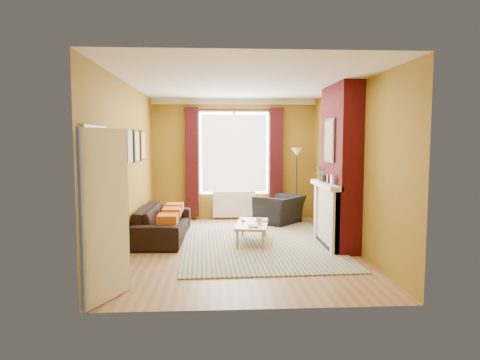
# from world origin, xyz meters

# --- Properties ---
(ground) EXTENTS (5.50, 5.50, 0.00)m
(ground) POSITION_xyz_m (0.00, 0.00, 0.00)
(ground) COLOR brown
(ground) RESTS_ON ground
(room_walls) EXTENTS (3.82, 5.54, 2.83)m
(room_walls) POSITION_xyz_m (0.63, 0.28, 1.38)
(room_walls) COLOR olive
(room_walls) RESTS_ON ground
(striped_rug) EXTENTS (2.79, 3.79, 0.02)m
(striped_rug) POSITION_xyz_m (0.33, 0.19, 0.01)
(striped_rug) COLOR #33668D
(striped_rug) RESTS_ON ground
(sofa) EXTENTS (0.90, 2.14, 0.62)m
(sofa) POSITION_xyz_m (-1.42, 0.72, 0.31)
(sofa) COLOR black
(sofa) RESTS_ON ground
(armchair) EXTENTS (1.28, 1.28, 0.63)m
(armchair) POSITION_xyz_m (0.98, 2.06, 0.31)
(armchair) COLOR black
(armchair) RESTS_ON ground
(coffee_table) EXTENTS (0.71, 1.16, 0.36)m
(coffee_table) POSITION_xyz_m (0.22, 0.29, 0.33)
(coffee_table) COLOR tan
(coffee_table) RESTS_ON ground
(wicker_stool) EXTENTS (0.43, 0.43, 0.44)m
(wicker_stool) POSITION_xyz_m (0.77, 2.35, 0.22)
(wicker_stool) COLOR #9C6F43
(wicker_stool) RESTS_ON ground
(floor_lamp) EXTENTS (0.27, 0.27, 1.68)m
(floor_lamp) POSITION_xyz_m (1.39, 2.23, 1.33)
(floor_lamp) COLOR black
(floor_lamp) RESTS_ON ground
(book_a) EXTENTS (0.21, 0.26, 0.02)m
(book_a) POSITION_xyz_m (0.13, -0.01, 0.38)
(book_a) COLOR #999999
(book_a) RESTS_ON coffee_table
(book_b) EXTENTS (0.27, 0.33, 0.02)m
(book_b) POSITION_xyz_m (0.31, 0.55, 0.38)
(book_b) COLOR #999999
(book_b) RESTS_ON coffee_table
(mug) EXTENTS (0.14, 0.14, 0.10)m
(mug) POSITION_xyz_m (0.35, 0.25, 0.42)
(mug) COLOR #999999
(mug) RESTS_ON coffee_table
(tv_remote) EXTENTS (0.08, 0.18, 0.02)m
(tv_remote) POSITION_xyz_m (0.07, 0.50, 0.38)
(tv_remote) COLOR #232326
(tv_remote) RESTS_ON coffee_table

